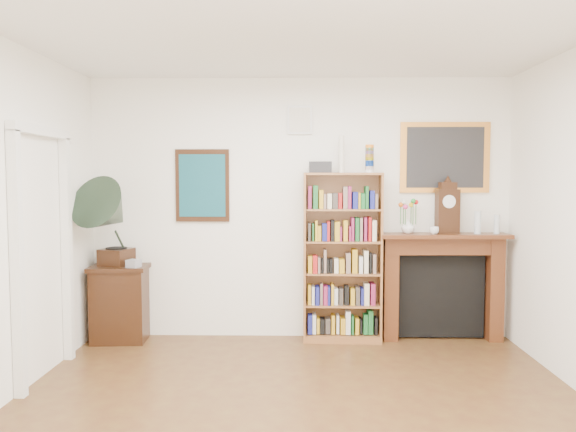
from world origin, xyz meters
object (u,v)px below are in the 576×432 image
at_px(gramophone, 110,216).
at_px(teacup, 434,230).
at_px(side_cabinet, 120,304).
at_px(flower_vase, 408,226).
at_px(fireplace, 442,277).
at_px(bottle_right, 497,224).
at_px(bottle_left, 478,222).
at_px(mantel_clock, 447,209).
at_px(bookshelf, 343,248).
at_px(cd_stack, 134,264).

xyz_separation_m(gramophone, teacup, (3.34, 0.14, -0.16)).
distance_m(side_cabinet, flower_vase, 3.16).
relative_size(fireplace, bottle_right, 6.82).
bearing_deg(bottle_right, bottle_left, -176.23).
bearing_deg(bottle_left, side_cabinet, -179.05).
height_order(flower_vase, teacup, flower_vase).
relative_size(mantel_clock, bottle_right, 2.70).
relative_size(fireplace, gramophone, 1.44).
bearing_deg(mantel_clock, bottle_right, -10.91).
bearing_deg(teacup, bottle_right, 5.03).
distance_m(gramophone, teacup, 3.35).
relative_size(bookshelf, cd_stack, 17.13).
bearing_deg(fireplace, mantel_clock, -21.94).
bearing_deg(mantel_clock, gramophone, 177.94).
distance_m(fireplace, mantel_clock, 0.73).
bearing_deg(fireplace, gramophone, -176.89).
bearing_deg(bottle_left, fireplace, 168.16).
xyz_separation_m(side_cabinet, fireplace, (3.43, 0.13, 0.27)).
xyz_separation_m(side_cabinet, teacup, (3.31, 0.02, 0.78)).
height_order(mantel_clock, bottle_right, mantel_clock).
relative_size(side_cabinet, gramophone, 0.85).
height_order(bookshelf, flower_vase, bookshelf).
relative_size(gramophone, teacup, 9.57).
height_order(flower_vase, bottle_left, bottle_left).
xyz_separation_m(gramophone, cd_stack, (0.22, 0.02, -0.49)).
height_order(flower_vase, bottle_right, bottle_right).
xyz_separation_m(flower_vase, bottle_right, (0.92, -0.02, 0.03)).
bearing_deg(teacup, bookshelf, 176.94).
xyz_separation_m(cd_stack, flower_vase, (2.86, 0.20, 0.37)).
bearing_deg(bottle_left, bookshelf, 179.79).
bearing_deg(cd_stack, bottle_left, 2.64).
relative_size(teacup, bottle_right, 0.49).
relative_size(cd_stack, flower_vase, 0.81).
relative_size(side_cabinet, teacup, 8.18).
bearing_deg(teacup, side_cabinet, -179.70).
bearing_deg(bookshelf, teacup, -1.08).
relative_size(cd_stack, bottle_left, 0.50).
height_order(mantel_clock, flower_vase, mantel_clock).
distance_m(mantel_clock, bottle_right, 0.53).
relative_size(gramophone, mantel_clock, 1.75).
height_order(cd_stack, mantel_clock, mantel_clock).
relative_size(fireplace, bottle_left, 5.68).
bearing_deg(gramophone, flower_vase, 21.98).
bearing_deg(fireplace, teacup, -136.64).
distance_m(side_cabinet, mantel_clock, 3.61).
relative_size(gramophone, cd_stack, 7.88).
distance_m(gramophone, bottle_right, 4.02).
xyz_separation_m(side_cabinet, cd_stack, (0.19, -0.10, 0.44)).
bearing_deg(cd_stack, gramophone, -174.67).
distance_m(bookshelf, bottle_left, 1.43).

